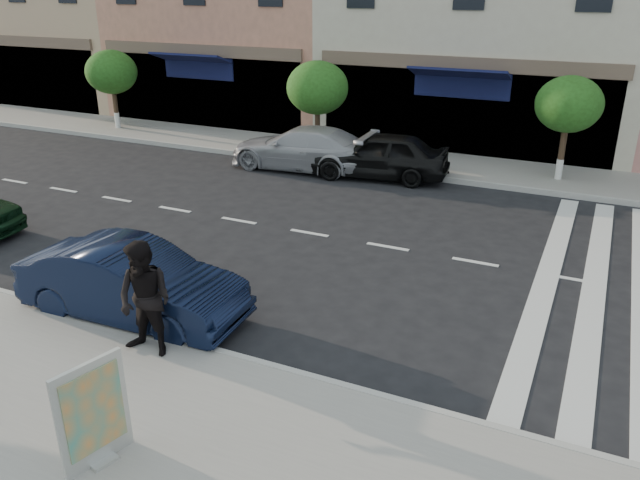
{
  "coord_description": "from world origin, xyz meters",
  "views": [
    {
      "loc": [
        4.16,
        -8.56,
        5.6
      ],
      "look_at": [
        -0.15,
        0.64,
        1.4
      ],
      "focal_mm": 35.0,
      "sensor_mm": 36.0,
      "label": 1
    }
  ],
  "objects": [
    {
      "name": "ground",
      "position": [
        0.0,
        0.0,
        0.0
      ],
      "size": [
        120.0,
        120.0,
        0.0
      ],
      "primitive_type": "plane",
      "color": "black",
      "rests_on": "ground"
    },
    {
      "name": "sidewalk_near",
      "position": [
        0.0,
        -3.75,
        0.07
      ],
      "size": [
        60.0,
        4.5,
        0.15
      ],
      "primitive_type": "cube",
      "color": "gray",
      "rests_on": "ground"
    },
    {
      "name": "sidewalk_far",
      "position": [
        0.0,
        11.0,
        0.07
      ],
      "size": [
        60.0,
        3.0,
        0.15
      ],
      "primitive_type": "cube",
      "color": "gray",
      "rests_on": "ground"
    },
    {
      "name": "street_tree_wa",
      "position": [
        -14.0,
        10.8,
        2.33
      ],
      "size": [
        2.0,
        2.0,
        3.05
      ],
      "color": "#473323",
      "rests_on": "sidewalk_far"
    },
    {
      "name": "street_tree_wb",
      "position": [
        -5.0,
        10.8,
        2.31
      ],
      "size": [
        2.1,
        2.1,
        3.06
      ],
      "color": "#473323",
      "rests_on": "sidewalk_far"
    },
    {
      "name": "street_tree_c",
      "position": [
        3.0,
        10.8,
        2.36
      ],
      "size": [
        1.9,
        1.9,
        3.04
      ],
      "color": "#473323",
      "rests_on": "sidewalk_far"
    },
    {
      "name": "walker",
      "position": [
        -1.88,
        -2.0,
        1.09
      ],
      "size": [
        0.93,
        0.74,
        1.88
      ],
      "primitive_type": "imported",
      "rotation": [
        0.0,
        0.0,
        0.03
      ],
      "color": "black",
      "rests_on": "sidewalk_near"
    },
    {
      "name": "poster_board",
      "position": [
        -0.85,
        -4.21,
        0.83
      ],
      "size": [
        0.39,
        0.9,
        1.4
      ],
      "rotation": [
        0.0,
        0.0,
        -0.25
      ],
      "color": "beige",
      "rests_on": "sidewalk_near"
    },
    {
      "name": "car_near_mid",
      "position": [
        -3.05,
        -1.0,
        0.69
      ],
      "size": [
        4.24,
        1.66,
        1.38
      ],
      "primitive_type": "imported",
      "rotation": [
        0.0,
        0.0,
        1.62
      ],
      "color": "black",
      "rests_on": "ground"
    },
    {
      "name": "car_far_left",
      "position": [
        -4.7,
        8.98,
        0.69
      ],
      "size": [
        4.8,
        2.13,
        1.37
      ],
      "primitive_type": "imported",
      "rotation": [
        0.0,
        0.0,
        -1.53
      ],
      "color": "#A2A2A7",
      "rests_on": "ground"
    },
    {
      "name": "car_far_mid",
      "position": [
        -2.09,
        9.1,
        0.72
      ],
      "size": [
        4.4,
        2.25,
        1.43
      ],
      "primitive_type": "imported",
      "rotation": [
        0.0,
        0.0,
        -1.43
      ],
      "color": "black",
      "rests_on": "ground"
    }
  ]
}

